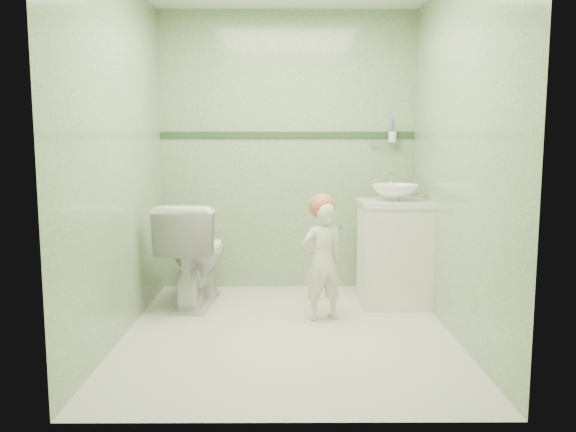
{
  "coord_description": "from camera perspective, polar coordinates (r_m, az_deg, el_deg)",
  "views": [
    {
      "loc": [
        -0.02,
        -3.72,
        1.28
      ],
      "look_at": [
        0.0,
        0.15,
        0.78
      ],
      "focal_mm": 35.45,
      "sensor_mm": 36.0,
      "label": 1
    }
  ],
  "objects": [
    {
      "name": "basin",
      "position": [
        4.52,
        10.68,
        2.33
      ],
      "size": [
        0.37,
        0.37,
        0.13
      ],
      "primitive_type": "imported",
      "color": "white",
      "rests_on": "counter"
    },
    {
      "name": "counter",
      "position": [
        4.53,
        10.66,
        1.27
      ],
      "size": [
        0.54,
        0.52,
        0.04
      ],
      "primitive_type": "cube",
      "color": "white",
      "rests_on": "vanity"
    },
    {
      "name": "toilet",
      "position": [
        4.57,
        -9.36,
        -3.7
      ],
      "size": [
        0.53,
        0.84,
        0.82
      ],
      "primitive_type": "imported",
      "rotation": [
        0.0,
        0.0,
        3.05
      ],
      "color": "white",
      "rests_on": "ground"
    },
    {
      "name": "faucet",
      "position": [
        4.7,
        10.28,
        3.5
      ],
      "size": [
        0.03,
        0.13,
        0.18
      ],
      "color": "silver",
      "rests_on": "counter"
    },
    {
      "name": "room_shell",
      "position": [
        3.72,
        0.01,
        6.13
      ],
      "size": [
        2.5,
        2.54,
        2.4
      ],
      "color": "#79A172",
      "rests_on": "ground"
    },
    {
      "name": "trim_stripe",
      "position": [
        4.96,
        -0.06,
        8.17
      ],
      "size": [
        2.2,
        0.02,
        0.05
      ],
      "primitive_type": "cube",
      "color": "#2B452C",
      "rests_on": "room_shell"
    },
    {
      "name": "vanity",
      "position": [
        4.59,
        10.54,
        -3.82
      ],
      "size": [
        0.52,
        0.5,
        0.8
      ],
      "primitive_type": "cube",
      "color": "silver",
      "rests_on": "ground"
    },
    {
      "name": "hair_cap",
      "position": [
        4.08,
        3.45,
        0.95
      ],
      "size": [
        0.19,
        0.19,
        0.19
      ],
      "primitive_type": "sphere",
      "color": "#B76149",
      "rests_on": "toddler"
    },
    {
      "name": "ground",
      "position": [
        3.93,
        0.01,
        -11.62
      ],
      "size": [
        2.5,
        2.5,
        0.0
      ],
      "primitive_type": "plane",
      "color": "silver",
      "rests_on": "ground"
    },
    {
      "name": "teal_toothbrush",
      "position": [
        3.99,
        5.17,
        -0.96
      ],
      "size": [
        0.1,
        0.14,
        0.08
      ],
      "color": "#15897F",
      "rests_on": "toddler"
    },
    {
      "name": "toddler",
      "position": [
        4.12,
        3.43,
        -4.56
      ],
      "size": [
        0.37,
        0.3,
        0.86
      ],
      "primitive_type": "imported",
      "rotation": [
        0.0,
        0.0,
        3.5
      ],
      "color": "silver",
      "rests_on": "ground"
    },
    {
      "name": "cup_holder",
      "position": [
        4.99,
        10.35,
        7.82
      ],
      "size": [
        0.26,
        0.07,
        0.21
      ],
      "color": "silver",
      "rests_on": "room_shell"
    }
  ]
}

